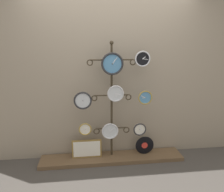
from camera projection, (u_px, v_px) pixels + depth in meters
name	position (u px, v px, depth m)	size (l,w,h in m)	color
ground_plane	(115.00, 172.00, 3.08)	(12.00, 12.00, 0.00)	#47423D
shop_wall	(110.00, 69.00, 3.30)	(4.40, 0.04, 2.80)	gray
low_shelf	(112.00, 158.00, 3.41)	(2.20, 0.36, 0.06)	brown
display_stand	(112.00, 128.00, 3.36)	(0.71, 0.42, 1.82)	#382D1E
clock_top_center	(113.00, 64.00, 3.04)	(0.32, 0.04, 0.32)	#4C84B2
clock_top_right	(143.00, 59.00, 3.08)	(0.22, 0.04, 0.22)	black
clock_middle_left	(83.00, 101.00, 3.12)	(0.26, 0.04, 0.26)	silver
clock_middle_center	(116.00, 94.00, 3.14)	(0.24, 0.04, 0.24)	silver
clock_middle_right	(145.00, 98.00, 3.20)	(0.21, 0.04, 0.21)	#4C84B2
clock_bottom_left	(85.00, 129.00, 3.21)	(0.19, 0.04, 0.19)	silver
clock_bottom_center	(110.00, 131.00, 3.27)	(0.25, 0.04, 0.25)	silver
clock_bottom_right	(140.00, 129.00, 3.34)	(0.20, 0.04, 0.20)	silver
vinyl_record	(145.00, 145.00, 3.45)	(0.29, 0.01, 0.29)	black
picture_frame	(87.00, 149.00, 3.34)	(0.45, 0.02, 0.29)	olive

